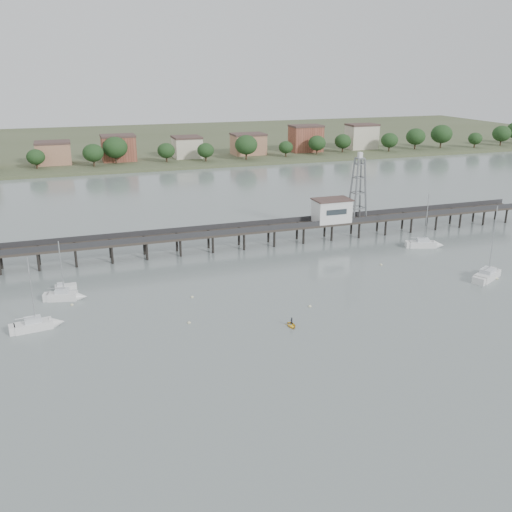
{
  "coord_description": "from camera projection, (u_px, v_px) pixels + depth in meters",
  "views": [
    {
      "loc": [
        -31.74,
        -53.85,
        37.91
      ],
      "look_at": [
        0.73,
        42.0,
        4.0
      ],
      "focal_mm": 40.0,
      "sensor_mm": 36.0,
      "label": 1
    }
  ],
  "objects": [
    {
      "name": "sailboat_e",
      "position": [
        428.0,
        244.0,
        124.9
      ],
      "size": [
        7.91,
        4.58,
        12.63
      ],
      "rotation": [
        0.0,
        0.0,
        -0.33
      ],
      "color": "silver",
      "rests_on": "ground"
    },
    {
      "name": "lattice_tower",
      "position": [
        358.0,
        189.0,
        130.0
      ],
      "size": [
        3.2,
        3.2,
        15.5
      ],
      "color": "slate",
      "rests_on": "ground"
    },
    {
      "name": "pier",
      "position": [
        226.0,
        232.0,
        122.74
      ],
      "size": [
        150.0,
        5.0,
        5.5
      ],
      "color": "#2D2823",
      "rests_on": "ground"
    },
    {
      "name": "sailboat_d",
      "position": [
        490.0,
        274.0,
        107.41
      ],
      "size": [
        9.13,
        6.53,
        14.72
      ],
      "rotation": [
        0.0,
        0.0,
        0.49
      ],
      "color": "silver",
      "rests_on": "ground"
    },
    {
      "name": "dinghy_occupant",
      "position": [
        291.0,
        326.0,
        87.18
      ],
      "size": [
        0.82,
        1.32,
        0.3
      ],
      "primitive_type": "imported",
      "rotation": [
        0.0,
        0.0,
        3.46
      ],
      "color": "black",
      "rests_on": "ground"
    },
    {
      "name": "yellow_dinghy",
      "position": [
        291.0,
        326.0,
        87.18
      ],
      "size": [
        1.69,
        0.59,
        2.33
      ],
      "primitive_type": "imported",
      "rotation": [
        0.0,
        0.0,
        -0.06
      ],
      "color": "yellow",
      "rests_on": "ground"
    },
    {
      "name": "white_tender",
      "position": [
        65.0,
        287.0,
        101.39
      ],
      "size": [
        3.76,
        1.67,
        1.44
      ],
      "rotation": [
        0.0,
        0.0,
        0.03
      ],
      "color": "silver",
      "rests_on": "ground"
    },
    {
      "name": "pier_building",
      "position": [
        332.0,
        210.0,
        129.43
      ],
      "size": [
        8.4,
        5.4,
        5.3
      ],
      "color": "silver",
      "rests_on": "ground"
    },
    {
      "name": "sailboat_b",
      "position": [
        68.0,
        296.0,
        96.85
      ],
      "size": [
        6.74,
        3.26,
        10.89
      ],
      "rotation": [
        0.0,
        0.0,
        -0.22
      ],
      "color": "silver",
      "rests_on": "ground"
    },
    {
      "name": "far_shore",
      "position": [
        129.0,
        143.0,
        285.02
      ],
      "size": [
        500.0,
        170.0,
        10.4
      ],
      "color": "#475133",
      "rests_on": "ground"
    },
    {
      "name": "mooring_buoys",
      "position": [
        282.0,
        294.0,
        99.27
      ],
      "size": [
        76.29,
        15.03,
        0.39
      ],
      "color": "beige",
      "rests_on": "ground"
    },
    {
      "name": "sailboat_a",
      "position": [
        41.0,
        324.0,
        86.28
      ],
      "size": [
        7.47,
        3.15,
        12.05
      ],
      "rotation": [
        0.0,
        0.0,
        0.15
      ],
      "color": "silver",
      "rests_on": "ground"
    },
    {
      "name": "ground_plane",
      "position": [
        360.0,
        390.0,
        70.06
      ],
      "size": [
        500.0,
        500.0,
        0.0
      ],
      "primitive_type": "plane",
      "color": "slate",
      "rests_on": "ground"
    }
  ]
}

